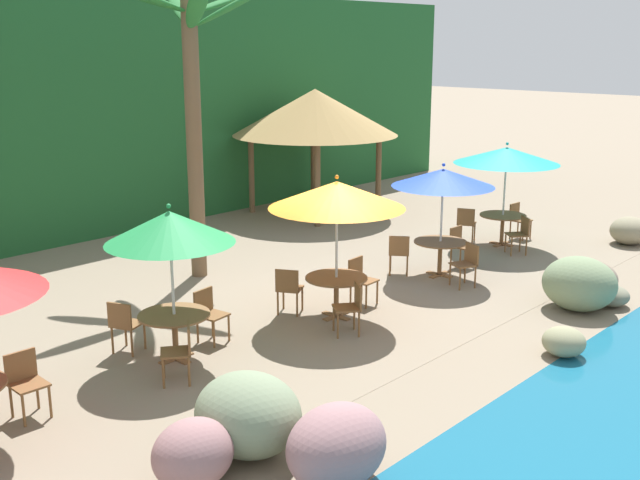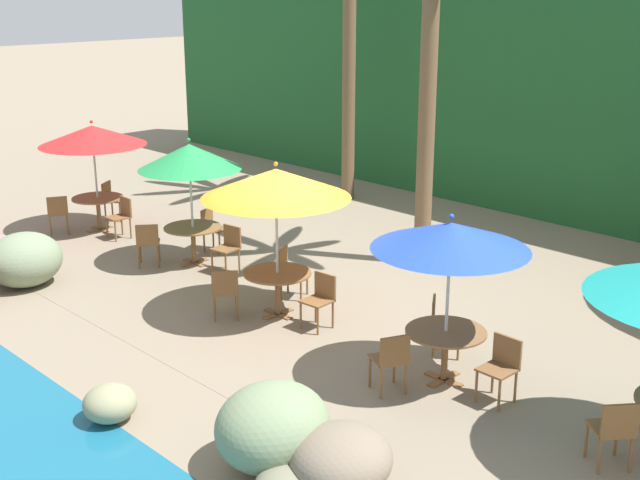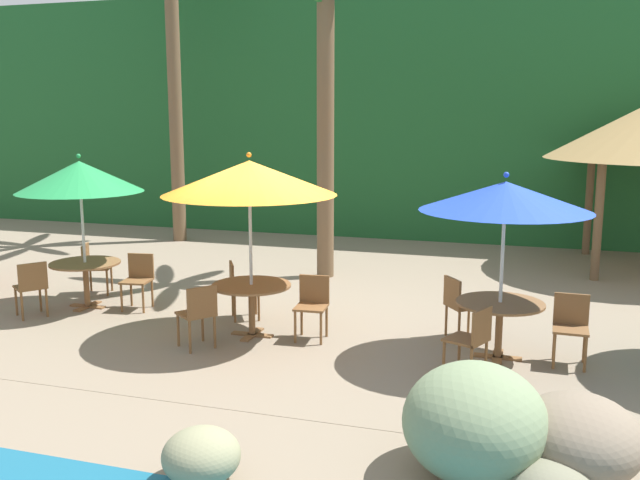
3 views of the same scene
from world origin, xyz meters
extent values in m
plane|color=gray|center=(0.00, 0.00, 0.00)|extent=(120.00, 120.00, 0.00)
cube|color=gray|center=(0.00, 0.00, 0.00)|extent=(18.00, 5.20, 0.01)
cube|color=#1E5628|center=(0.00, 9.00, 3.00)|extent=(28.00, 2.40, 6.00)
ellipsoid|color=#7D6D5A|center=(3.80, -2.98, 0.36)|extent=(1.08, 1.15, 0.72)
ellipsoid|color=gray|center=(-4.52, -2.54, 0.49)|extent=(1.21, 1.35, 0.98)
ellipsoid|color=gray|center=(2.95, -3.21, 0.49)|extent=(1.23, 1.35, 0.99)
ellipsoid|color=gray|center=(0.77, -3.99, 0.23)|extent=(0.67, 0.67, 0.46)
cylinder|color=silver|center=(-6.72, 0.20, 1.10)|extent=(0.04, 0.04, 2.20)
cone|color=red|center=(-6.72, 0.20, 2.10)|extent=(2.27, 2.27, 0.42)
sphere|color=red|center=(-6.72, 0.20, 2.39)|extent=(0.07, 0.07, 0.07)
cube|color=brown|center=(-6.72, 0.20, 0.01)|extent=(0.60, 0.12, 0.03)
cube|color=brown|center=(-6.72, 0.20, 0.01)|extent=(0.12, 0.60, 0.03)
cylinder|color=brown|center=(-6.72, 0.20, 0.37)|extent=(0.09, 0.09, 0.71)
cylinder|color=brown|center=(-6.72, 0.20, 0.72)|extent=(1.10, 1.10, 0.03)
cylinder|color=brown|center=(-5.70, -0.01, 0.23)|extent=(0.04, 0.04, 0.45)
cylinder|color=brown|center=(-6.05, 0.00, 0.23)|extent=(0.04, 0.04, 0.45)
cylinder|color=brown|center=(-5.69, 0.34, 0.23)|extent=(0.04, 0.04, 0.45)
cylinder|color=brown|center=(-6.04, 0.36, 0.23)|extent=(0.04, 0.04, 0.45)
cube|color=brown|center=(-5.87, 0.17, 0.47)|extent=(0.43, 0.43, 0.03)
cube|color=brown|center=(-5.86, 0.37, 0.66)|extent=(0.42, 0.05, 0.42)
cylinder|color=brown|center=(-7.15, 1.15, 0.23)|extent=(0.04, 0.04, 0.45)
cylinder|color=brown|center=(-6.95, 0.86, 0.23)|extent=(0.04, 0.04, 0.45)
cylinder|color=brown|center=(-7.44, 0.95, 0.23)|extent=(0.04, 0.04, 0.45)
cylinder|color=brown|center=(-7.24, 0.66, 0.23)|extent=(0.04, 0.04, 0.45)
cube|color=brown|center=(-7.20, 0.91, 0.47)|extent=(0.58, 0.58, 0.03)
cube|color=brown|center=(-7.36, 0.79, 0.66)|extent=(0.27, 0.37, 0.42)
cylinder|color=brown|center=(-7.32, -0.65, 0.23)|extent=(0.04, 0.04, 0.45)
cylinder|color=brown|center=(-7.17, -0.33, 0.23)|extent=(0.04, 0.04, 0.45)
cylinder|color=brown|center=(-7.00, -0.81, 0.23)|extent=(0.04, 0.04, 0.45)
cylinder|color=brown|center=(-6.84, -0.48, 0.23)|extent=(0.04, 0.04, 0.45)
cube|color=brown|center=(-7.08, -0.57, 0.47)|extent=(0.56, 0.56, 0.03)
cube|color=brown|center=(-6.90, -0.65, 0.66)|extent=(0.21, 0.40, 0.42)
cylinder|color=silver|center=(-3.42, 0.34, 1.10)|extent=(0.04, 0.04, 2.20)
cone|color=#238E47|center=(-3.42, 0.34, 2.10)|extent=(1.94, 1.94, 0.48)
sphere|color=#238E47|center=(-3.42, 0.34, 2.42)|extent=(0.07, 0.07, 0.07)
cube|color=brown|center=(-3.42, 0.34, 0.01)|extent=(0.60, 0.12, 0.03)
cube|color=brown|center=(-3.42, 0.34, 0.01)|extent=(0.12, 0.60, 0.03)
cylinder|color=brown|center=(-3.42, 0.34, 0.37)|extent=(0.09, 0.09, 0.71)
cylinder|color=brown|center=(-3.42, 0.34, 0.72)|extent=(1.10, 1.10, 0.03)
cylinder|color=brown|center=(-2.38, 0.30, 0.23)|extent=(0.04, 0.04, 0.45)
cylinder|color=brown|center=(-2.73, 0.25, 0.23)|extent=(0.04, 0.04, 0.45)
cylinder|color=brown|center=(-2.43, 0.66, 0.23)|extent=(0.04, 0.04, 0.45)
cylinder|color=brown|center=(-2.78, 0.61, 0.23)|extent=(0.04, 0.04, 0.45)
cube|color=brown|center=(-2.58, 0.46, 0.47)|extent=(0.47, 0.47, 0.03)
cube|color=brown|center=(-2.61, 0.65, 0.66)|extent=(0.42, 0.09, 0.42)
cylinder|color=brown|center=(-3.64, 1.36, 0.23)|extent=(0.04, 0.04, 0.45)
cylinder|color=brown|center=(-3.51, 1.03, 0.23)|extent=(0.04, 0.04, 0.45)
cylinder|color=brown|center=(-3.98, 1.23, 0.23)|extent=(0.04, 0.04, 0.45)
cylinder|color=brown|center=(-3.84, 0.90, 0.23)|extent=(0.04, 0.04, 0.45)
cube|color=brown|center=(-3.74, 1.13, 0.47)|extent=(0.55, 0.55, 0.03)
cube|color=brown|center=(-3.93, 1.05, 0.66)|extent=(0.19, 0.40, 0.42)
cylinder|color=brown|center=(-4.18, -0.38, 0.23)|extent=(0.04, 0.04, 0.45)
cylinder|color=brown|center=(-3.97, -0.09, 0.23)|extent=(0.04, 0.04, 0.45)
cylinder|color=brown|center=(-3.89, -0.59, 0.23)|extent=(0.04, 0.04, 0.45)
cylinder|color=brown|center=(-3.68, -0.31, 0.23)|extent=(0.04, 0.04, 0.45)
cube|color=brown|center=(-3.93, -0.34, 0.47)|extent=(0.59, 0.59, 0.03)
cube|color=brown|center=(-3.77, -0.46, 0.66)|extent=(0.28, 0.36, 0.42)
cylinder|color=silver|center=(-0.34, -0.23, 1.16)|extent=(0.04, 0.04, 2.32)
cone|color=orange|center=(-0.34, -0.23, 2.22)|extent=(2.37, 2.37, 0.46)
sphere|color=orange|center=(-0.34, -0.23, 2.52)|extent=(0.07, 0.07, 0.07)
cube|color=brown|center=(-0.34, -0.23, 0.01)|extent=(0.60, 0.12, 0.03)
cube|color=brown|center=(-0.34, -0.23, 0.01)|extent=(0.12, 0.60, 0.03)
cylinder|color=brown|center=(-0.34, -0.23, 0.37)|extent=(0.09, 0.09, 0.71)
cylinder|color=brown|center=(-0.34, -0.23, 0.72)|extent=(1.10, 1.10, 0.03)
cylinder|color=brown|center=(0.70, -0.33, 0.23)|extent=(0.04, 0.04, 0.45)
cylinder|color=brown|center=(0.35, -0.35, 0.23)|extent=(0.04, 0.04, 0.45)
cylinder|color=brown|center=(0.68, 0.03, 0.23)|extent=(0.04, 0.04, 0.45)
cylinder|color=brown|center=(0.32, 0.00, 0.23)|extent=(0.04, 0.04, 0.45)
cube|color=brown|center=(0.51, -0.16, 0.47)|extent=(0.45, 0.45, 0.03)
cube|color=brown|center=(0.50, 0.04, 0.66)|extent=(0.42, 0.07, 0.42)
cylinder|color=brown|center=(-0.68, 0.76, 0.23)|extent=(0.04, 0.04, 0.45)
cylinder|color=brown|center=(-0.51, 0.45, 0.23)|extent=(0.04, 0.04, 0.45)
cylinder|color=brown|center=(-0.99, 0.59, 0.23)|extent=(0.04, 0.04, 0.45)
cylinder|color=brown|center=(-0.82, 0.27, 0.23)|extent=(0.04, 0.04, 0.45)
cube|color=brown|center=(-0.75, 0.52, 0.47)|extent=(0.57, 0.57, 0.03)
cube|color=brown|center=(-0.92, 0.42, 0.66)|extent=(0.24, 0.38, 0.42)
cylinder|color=brown|center=(-1.10, -0.94, 0.23)|extent=(0.04, 0.04, 0.45)
cylinder|color=brown|center=(-0.88, -0.65, 0.23)|extent=(0.04, 0.04, 0.45)
cylinder|color=brown|center=(-0.82, -1.15, 0.23)|extent=(0.04, 0.04, 0.45)
cylinder|color=brown|center=(-0.60, -0.87, 0.23)|extent=(0.04, 0.04, 0.45)
cube|color=brown|center=(-0.85, -0.90, 0.47)|extent=(0.59, 0.59, 0.03)
cube|color=brown|center=(-0.69, -1.02, 0.66)|extent=(0.28, 0.36, 0.42)
cylinder|color=silver|center=(3.00, -0.15, 1.09)|extent=(0.04, 0.04, 2.17)
cone|color=blue|center=(3.00, -0.15, 2.07)|extent=(2.10, 2.10, 0.36)
sphere|color=blue|center=(3.00, -0.15, 2.34)|extent=(0.07, 0.07, 0.07)
cube|color=brown|center=(3.00, -0.15, 0.01)|extent=(0.60, 0.12, 0.03)
cube|color=brown|center=(3.00, -0.15, 0.01)|extent=(0.12, 0.60, 0.03)
cylinder|color=brown|center=(3.00, -0.15, 0.37)|extent=(0.09, 0.09, 0.71)
cylinder|color=brown|center=(3.00, -0.15, 0.72)|extent=(1.10, 1.10, 0.03)
cylinder|color=brown|center=(4.03, -0.35, 0.23)|extent=(0.04, 0.04, 0.45)
cylinder|color=brown|center=(3.67, -0.35, 0.23)|extent=(0.04, 0.04, 0.45)
cylinder|color=brown|center=(4.03, 0.00, 0.23)|extent=(0.04, 0.04, 0.45)
cylinder|color=brown|center=(3.68, 0.01, 0.23)|extent=(0.04, 0.04, 0.45)
cube|color=brown|center=(3.85, -0.17, 0.47)|extent=(0.43, 0.43, 0.03)
cube|color=brown|center=(3.86, 0.03, 0.66)|extent=(0.42, 0.05, 0.42)
cylinder|color=brown|center=(2.55, 0.79, 0.23)|extent=(0.04, 0.04, 0.45)
cylinder|color=brown|center=(2.75, 0.50, 0.23)|extent=(0.04, 0.04, 0.45)
cylinder|color=brown|center=(2.26, 0.58, 0.23)|extent=(0.04, 0.04, 0.45)
cylinder|color=brown|center=(2.46, 0.29, 0.23)|extent=(0.04, 0.04, 0.45)
cube|color=brown|center=(2.51, 0.54, 0.47)|extent=(0.59, 0.59, 0.03)
cube|color=brown|center=(2.34, 0.42, 0.66)|extent=(0.27, 0.36, 0.42)
cylinder|color=brown|center=(2.43, -1.02, 0.23)|extent=(0.04, 0.04, 0.45)
cylinder|color=brown|center=(2.57, -0.70, 0.23)|extent=(0.04, 0.04, 0.45)
cylinder|color=brown|center=(2.75, -1.17, 0.23)|extent=(0.04, 0.04, 0.45)
cylinder|color=brown|center=(2.90, -0.84, 0.23)|extent=(0.04, 0.04, 0.45)
cube|color=brown|center=(2.66, -0.93, 0.47)|extent=(0.55, 0.55, 0.03)
cube|color=brown|center=(2.84, -1.01, 0.66)|extent=(0.20, 0.40, 0.42)
cylinder|color=brown|center=(5.32, -0.53, 0.23)|extent=(0.04, 0.04, 0.45)
cylinder|color=brown|center=(5.55, -0.25, 0.23)|extent=(0.04, 0.04, 0.45)
cylinder|color=brown|center=(5.60, -0.75, 0.23)|extent=(0.04, 0.04, 0.45)
cylinder|color=brown|center=(5.83, -0.47, 0.23)|extent=(0.04, 0.04, 0.45)
cube|color=brown|center=(5.57, -0.50, 0.47)|extent=(0.59, 0.59, 0.03)
cube|color=brown|center=(5.73, -0.62, 0.66)|extent=(0.29, 0.35, 0.42)
cylinder|color=brown|center=(-4.90, 6.15, 3.37)|extent=(0.32, 0.32, 6.74)
cylinder|color=brown|center=(-0.40, 3.55, 2.83)|extent=(0.32, 0.32, 5.67)
camera|label=1|loc=(-10.04, -8.80, 4.78)|focal=43.29mm
camera|label=2|loc=(9.22, -8.58, 5.24)|focal=46.82mm
camera|label=3|loc=(3.33, -8.91, 3.08)|focal=39.20mm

